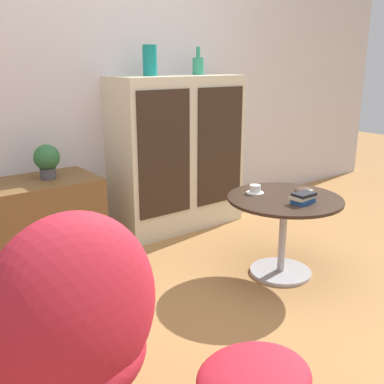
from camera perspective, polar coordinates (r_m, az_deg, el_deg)
The scene contains 13 objects.
ground_plane at distance 2.30m, azimuth 7.36°, elevation -16.45°, with size 12.00×12.00×0.00m, color #A87542.
wall_back at distance 3.26m, azimuth -12.54°, elevation 17.01°, with size 6.40×0.06×2.60m.
sideboard at distance 3.39m, azimuth -1.88°, elevation 4.91°, with size 0.99×0.41×1.14m.
tv_console at distance 2.98m, azimuth -18.89°, elevation -3.63°, with size 0.74×0.46×0.54m.
egg_chair at distance 1.53m, azimuth -15.26°, elevation -17.36°, with size 0.67×0.63×0.84m.
ottoman at distance 1.70m, azimuth 7.88°, elevation -23.04°, with size 0.42×0.36×0.24m.
coffee_table at distance 2.69m, azimuth 11.55°, elevation -3.40°, with size 0.66×0.66×0.48m.
vase_leftmost at distance 3.20m, azimuth -5.37°, elevation 16.30°, with size 0.10×0.10×0.21m.
vase_inner_left at distance 3.44m, azimuth 0.78°, elevation 15.79°, with size 0.08×0.08×0.20m.
potted_plant at distance 2.90m, azimuth -17.96°, elevation 3.94°, with size 0.16×0.16×0.21m.
teacup at distance 2.70m, azimuth 8.01°, elevation 0.26°, with size 0.10×0.10×0.05m.
book_stack at distance 2.55m, azimuth 13.92°, elevation -0.75°, with size 0.14×0.10×0.06m.
bowl at distance 2.74m, azimuth 14.04°, elevation 0.17°, with size 0.11×0.11×0.04m.
Camera 1 is at (-1.38, -1.36, 1.24)m, focal length 42.00 mm.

